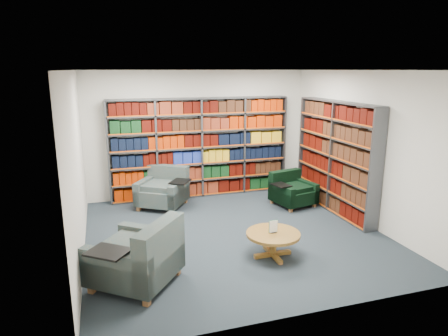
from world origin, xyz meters
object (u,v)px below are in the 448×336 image
object	(u,v)px
chair_teal_left	(164,190)
coffee_table	(273,238)
chair_green_right	(291,192)
chair_teal_front	(141,259)

from	to	relation	value
chair_teal_left	coffee_table	xyz separation A→B (m)	(1.21, -2.88, -0.02)
chair_green_right	chair_teal_front	size ratio (longest dim) A/B	0.71
chair_green_right	chair_teal_front	bearing A→B (deg)	-144.83
chair_teal_front	chair_teal_left	bearing A→B (deg)	75.66
chair_teal_left	chair_green_right	bearing A→B (deg)	-15.71
chair_green_right	chair_teal_front	world-z (taller)	chair_teal_front
chair_teal_front	coffee_table	bearing A→B (deg)	6.88
chair_teal_left	coffee_table	distance (m)	3.12
chair_teal_left	chair_green_right	xyz separation A→B (m)	(2.59, -0.73, -0.05)
chair_teal_left	coffee_table	world-z (taller)	chair_teal_left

